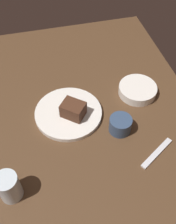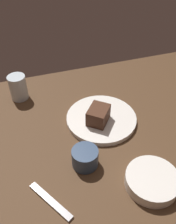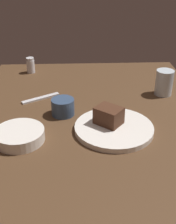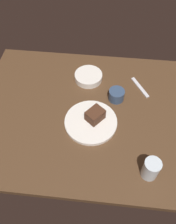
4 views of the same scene
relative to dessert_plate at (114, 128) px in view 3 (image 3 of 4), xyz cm
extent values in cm
cube|color=#4C331E|center=(-2.99, -6.27, -2.34)|extent=(120.00, 84.00, 3.00)
cylinder|color=white|center=(0.00, 0.00, 0.00)|extent=(24.68, 24.68, 1.68)
cube|color=#472819|center=(-1.80, -1.57, 3.59)|extent=(9.89, 10.11, 5.50)
cylinder|color=silver|center=(-51.72, -32.14, 2.06)|extent=(3.68, 3.68, 5.80)
cylinder|color=silver|center=(-51.72, -32.14, 5.56)|extent=(3.50, 3.50, 1.20)
cylinder|color=silver|center=(-25.91, 22.36, 4.06)|extent=(6.73, 6.73, 9.79)
cylinder|color=white|center=(4.16, -28.58, 0.90)|extent=(14.82, 14.82, 3.47)
cylinder|color=#334766|center=(-11.20, -16.21, 2.03)|extent=(7.83, 7.83, 5.74)
cube|color=silver|center=(-23.51, -25.06, -0.49)|extent=(9.27, 13.78, 0.70)
camera|label=1|loc=(-62.66, 8.26, 76.81)|focal=43.13mm
camera|label=2|loc=(-24.46, -59.61, 60.05)|focal=39.77mm
camera|label=3|loc=(79.10, -11.56, 49.36)|focal=47.97mm
camera|label=4|loc=(-5.41, 62.64, 92.38)|focal=38.21mm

